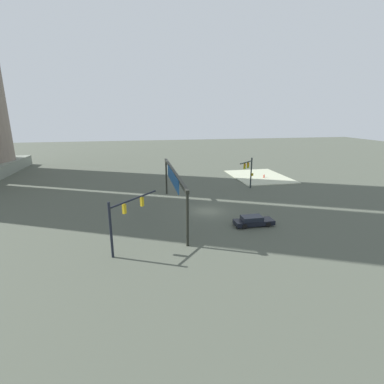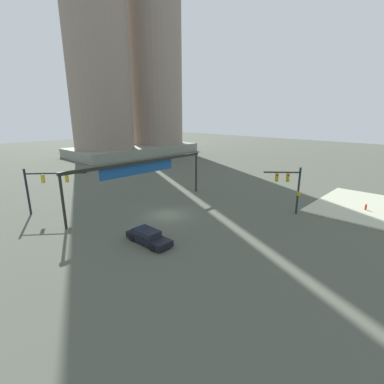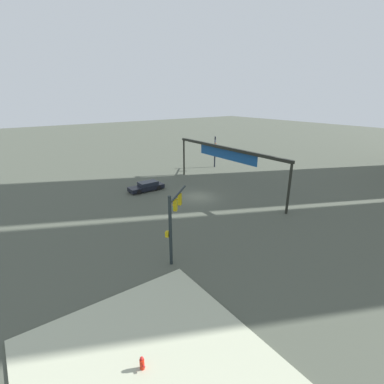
# 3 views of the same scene
# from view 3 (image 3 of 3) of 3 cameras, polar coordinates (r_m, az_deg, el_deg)

# --- Properties ---
(ground_plane) EXTENTS (214.85, 214.85, 0.00)m
(ground_plane) POSITION_cam_3_polar(r_m,az_deg,el_deg) (35.51, 1.31, -0.98)
(ground_plane) COLOR #474C40
(traffic_signal_near_corner) EXTENTS (5.34, 4.66, 5.44)m
(traffic_signal_near_corner) POSITION_cam_3_polar(r_m,az_deg,el_deg) (48.15, 4.70, 8.94)
(traffic_signal_near_corner) COLOR black
(traffic_signal_near_corner) RESTS_ON ground
(traffic_signal_opposite_side) EXTENTS (2.86, 3.54, 5.52)m
(traffic_signal_opposite_side) POSITION_cam_3_polar(r_m,az_deg,el_deg) (21.15, -3.75, -4.83)
(traffic_signal_opposite_side) COLOR black
(traffic_signal_opposite_side) RESTS_ON ground
(overhead_sign_gantry) EXTENTS (20.13, 0.43, 5.89)m
(overhead_sign_gantry) POSITION_cam_3_polar(r_m,az_deg,el_deg) (37.09, 7.03, 7.72)
(overhead_sign_gantry) COLOR black
(overhead_sign_gantry) RESTS_ON ground
(sedan_car_approaching) EXTENTS (1.85, 4.78, 1.21)m
(sedan_car_approaching) POSITION_cam_3_polar(r_m,az_deg,el_deg) (38.15, -9.23, 1.13)
(sedan_car_approaching) COLOR black
(sedan_car_approaching) RESTS_ON ground
(fire_hydrant_on_curb) EXTENTS (0.33, 0.22, 0.71)m
(fire_hydrant_on_curb) POSITION_cam_3_polar(r_m,az_deg,el_deg) (15.29, -10.16, -31.17)
(fire_hydrant_on_curb) COLOR red
(fire_hydrant_on_curb) RESTS_ON sidewalk_corner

